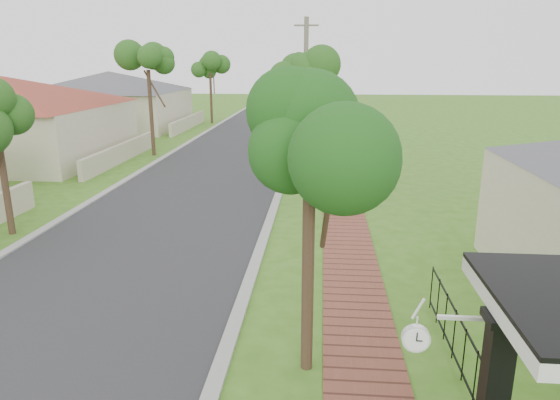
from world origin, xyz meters
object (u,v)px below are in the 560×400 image
at_px(parked_car_red, 290,138).
at_px(station_clock, 420,336).
at_px(near_tree, 310,164).
at_px(parked_car_white, 296,125).
at_px(utility_pole, 306,94).

relative_size(parked_car_red, station_clock, 4.25).
relative_size(parked_car_red, near_tree, 0.93).
height_order(parked_car_white, station_clock, station_clock).
bearing_deg(near_tree, parked_car_red, 94.48).
bearing_deg(near_tree, parked_car_white, 93.38).
relative_size(parked_car_red, parked_car_white, 1.15).
distance_m(parked_car_white, near_tree, 31.11).
bearing_deg(station_clock, utility_pole, 96.27).
bearing_deg(utility_pole, station_clock, -83.73).
xyz_separation_m(parked_car_white, near_tree, (1.82, -30.89, 3.12)).
relative_size(parked_car_white, utility_pole, 0.52).
distance_m(parked_car_red, near_tree, 23.26).
bearing_deg(parked_car_white, parked_car_red, -80.45).
bearing_deg(station_clock, parked_car_white, 95.75).
height_order(parked_car_white, near_tree, near_tree).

